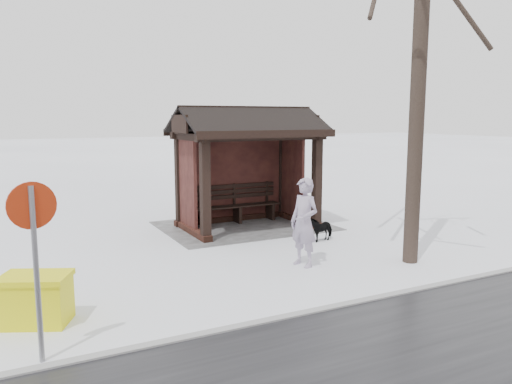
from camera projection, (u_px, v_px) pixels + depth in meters
The scene contains 8 objects.
ground at pixel (248, 228), 12.83m from camera, with size 120.00×120.00×0.00m, color white.
kerb at pixel (398, 294), 7.99m from camera, with size 120.00×0.15×0.06m, color gray.
trampled_patch at pixel (244, 226), 13.01m from camera, with size 4.20×3.20×0.02m, color gray.
bus_shelter at pixel (245, 143), 12.65m from camera, with size 3.60×2.40×3.09m.
pedestrian at pixel (304, 222), 9.42m from camera, with size 0.62×0.41×1.69m, color #9D8FA8.
dog at pixel (320, 228), 11.47m from camera, with size 0.30×0.66×0.56m, color black.
grit_bin at pixel (36, 299), 6.82m from camera, with size 1.08×0.94×0.70m.
road_sign at pixel (34, 232), 5.59m from camera, with size 0.53×0.14×2.11m.
Camera 1 is at (5.51, 11.28, 2.82)m, focal length 35.00 mm.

